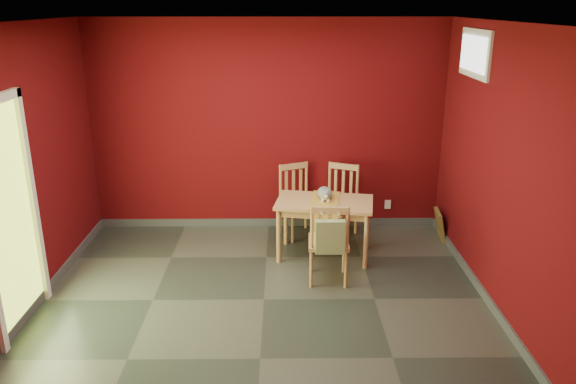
{
  "coord_description": "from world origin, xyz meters",
  "views": [
    {
      "loc": [
        0.19,
        -5.04,
        2.86
      ],
      "look_at": [
        0.25,
        0.45,
        1.0
      ],
      "focal_mm": 35.0,
      "sensor_mm": 36.0,
      "label": 1
    }
  ],
  "objects_px": {
    "tote_bag": "(330,237)",
    "cat": "(325,191)",
    "chair_far_left": "(298,200)",
    "chair_far_right": "(339,200)",
    "chair_near": "(329,242)",
    "picture_frame": "(440,225)",
    "dining_table": "(324,208)"
  },
  "relations": [
    {
      "from": "tote_bag",
      "to": "cat",
      "type": "distance_m",
      "value": 0.98
    },
    {
      "from": "chair_far_left",
      "to": "cat",
      "type": "distance_m",
      "value": 0.71
    },
    {
      "from": "chair_far_right",
      "to": "cat",
      "type": "relative_size",
      "value": 2.56
    },
    {
      "from": "chair_far_right",
      "to": "tote_bag",
      "type": "xyz_separation_m",
      "value": [
        -0.24,
        -1.49,
        0.14
      ]
    },
    {
      "from": "chair_far_left",
      "to": "cat",
      "type": "xyz_separation_m",
      "value": [
        0.29,
        -0.57,
        0.31
      ]
    },
    {
      "from": "chair_near",
      "to": "picture_frame",
      "type": "height_order",
      "value": "chair_near"
    },
    {
      "from": "chair_far_right",
      "to": "chair_near",
      "type": "height_order",
      "value": "chair_far_right"
    },
    {
      "from": "cat",
      "to": "picture_frame",
      "type": "distance_m",
      "value": 1.67
    },
    {
      "from": "chair_far_right",
      "to": "cat",
      "type": "xyz_separation_m",
      "value": [
        -0.23,
        -0.53,
        0.31
      ]
    },
    {
      "from": "chair_far_right",
      "to": "picture_frame",
      "type": "xyz_separation_m",
      "value": [
        1.27,
        -0.12,
        -0.29
      ]
    },
    {
      "from": "dining_table",
      "to": "tote_bag",
      "type": "bearing_deg",
      "value": -90.35
    },
    {
      "from": "cat",
      "to": "picture_frame",
      "type": "height_order",
      "value": "cat"
    },
    {
      "from": "cat",
      "to": "chair_far_left",
      "type": "bearing_deg",
      "value": 126.34
    },
    {
      "from": "dining_table",
      "to": "cat",
      "type": "relative_size",
      "value": 3.29
    },
    {
      "from": "chair_near",
      "to": "cat",
      "type": "height_order",
      "value": "chair_near"
    },
    {
      "from": "chair_far_right",
      "to": "picture_frame",
      "type": "relative_size",
      "value": 2.47
    },
    {
      "from": "chair_far_right",
      "to": "tote_bag",
      "type": "relative_size",
      "value": 2.2
    },
    {
      "from": "chair_far_right",
      "to": "dining_table",
      "type": "bearing_deg",
      "value": -111.13
    },
    {
      "from": "chair_near",
      "to": "dining_table",
      "type": "bearing_deg",
      "value": 90.11
    },
    {
      "from": "chair_far_left",
      "to": "tote_bag",
      "type": "height_order",
      "value": "chair_far_left"
    },
    {
      "from": "chair_far_left",
      "to": "cat",
      "type": "relative_size",
      "value": 2.54
    },
    {
      "from": "dining_table",
      "to": "chair_far_left",
      "type": "bearing_deg",
      "value": 113.59
    },
    {
      "from": "chair_far_left",
      "to": "picture_frame",
      "type": "relative_size",
      "value": 2.45
    },
    {
      "from": "dining_table",
      "to": "tote_bag",
      "type": "xyz_separation_m",
      "value": [
        -0.01,
        -0.87,
        0.01
      ]
    },
    {
      "from": "chair_far_left",
      "to": "tote_bag",
      "type": "distance_m",
      "value": 1.56
    },
    {
      "from": "dining_table",
      "to": "tote_bag",
      "type": "distance_m",
      "value": 0.87
    },
    {
      "from": "chair_far_right",
      "to": "chair_near",
      "type": "bearing_deg",
      "value": -100.57
    },
    {
      "from": "picture_frame",
      "to": "dining_table",
      "type": "bearing_deg",
      "value": -161.65
    },
    {
      "from": "chair_far_left",
      "to": "chair_near",
      "type": "distance_m",
      "value": 1.34
    },
    {
      "from": "chair_near",
      "to": "cat",
      "type": "distance_m",
      "value": 0.81
    },
    {
      "from": "chair_far_left",
      "to": "chair_far_right",
      "type": "bearing_deg",
      "value": -4.26
    },
    {
      "from": "chair_near",
      "to": "picture_frame",
      "type": "xyz_separation_m",
      "value": [
        1.51,
        1.16,
        -0.28
      ]
    }
  ]
}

